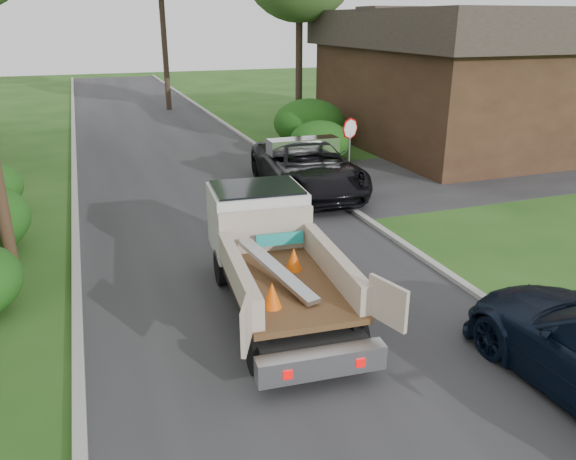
% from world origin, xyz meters
% --- Properties ---
extents(ground, '(120.00, 120.00, 0.00)m').
position_xyz_m(ground, '(0.00, 0.00, 0.00)').
color(ground, '#204814').
rests_on(ground, ground).
extents(road, '(8.00, 90.00, 0.02)m').
position_xyz_m(road, '(0.00, 10.00, 0.00)').
color(road, '#28282B').
rests_on(road, ground).
extents(side_street, '(16.00, 7.00, 0.02)m').
position_xyz_m(side_street, '(12.00, 9.00, 0.01)').
color(side_street, '#28282B').
rests_on(side_street, ground).
extents(curb_left, '(0.20, 90.00, 0.12)m').
position_xyz_m(curb_left, '(-4.10, 10.00, 0.06)').
color(curb_left, '#9E9E99').
rests_on(curb_left, ground).
extents(curb_right, '(0.20, 90.00, 0.12)m').
position_xyz_m(curb_right, '(4.10, 10.00, 0.06)').
color(curb_right, '#9E9E99').
rests_on(curb_right, ground).
extents(stop_sign, '(0.71, 0.32, 2.48)m').
position_xyz_m(stop_sign, '(5.20, 9.00, 1.78)').
color(stop_sign, slate).
rests_on(stop_sign, ground).
extents(house_right, '(9.72, 12.96, 6.20)m').
position_xyz_m(house_right, '(13.00, 14.00, 3.16)').
color(house_right, '#352116').
rests_on(house_right, ground).
extents(hedge_right_a, '(2.60, 2.60, 1.70)m').
position_xyz_m(hedge_right_a, '(5.80, 13.00, 0.85)').
color(hedge_right_a, '#1A440F').
rests_on(hedge_right_a, ground).
extents(hedge_right_b, '(3.38, 3.38, 2.21)m').
position_xyz_m(hedge_right_b, '(6.50, 16.00, 1.10)').
color(hedge_right_b, '#1A440F').
rests_on(hedge_right_b, ground).
extents(flatbed_truck, '(2.78, 5.86, 2.16)m').
position_xyz_m(flatbed_truck, '(-0.14, 1.89, 1.18)').
color(flatbed_truck, black).
rests_on(flatbed_truck, ground).
extents(black_pickup, '(3.45, 6.56, 1.76)m').
position_xyz_m(black_pickup, '(3.60, 8.97, 0.88)').
color(black_pickup, black).
rests_on(black_pickup, ground).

